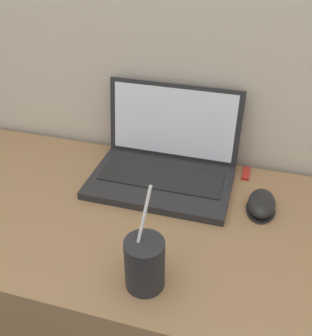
% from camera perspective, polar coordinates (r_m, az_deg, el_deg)
% --- Properties ---
extents(desk, '(1.39, 0.57, 0.76)m').
position_cam_1_polar(desk, '(1.22, 0.77, -20.98)').
color(desk, '#936D47').
rests_on(desk, ground_plane).
extents(laptop, '(0.37, 0.27, 0.23)m').
position_cam_1_polar(laptop, '(1.05, 1.33, 1.08)').
color(laptop, '#232326').
rests_on(laptop, desk).
extents(drink_cup, '(0.08, 0.08, 0.22)m').
position_cam_1_polar(drink_cup, '(0.76, -1.66, -13.58)').
color(drink_cup, '#232326').
rests_on(drink_cup, desk).
extents(computer_mouse, '(0.07, 0.11, 0.04)m').
position_cam_1_polar(computer_mouse, '(0.99, 15.07, -5.06)').
color(computer_mouse, black).
rests_on(computer_mouse, desk).
extents(usb_stick, '(0.02, 0.06, 0.01)m').
position_cam_1_polar(usb_stick, '(1.11, 12.92, -0.76)').
color(usb_stick, '#B2261E').
rests_on(usb_stick, desk).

